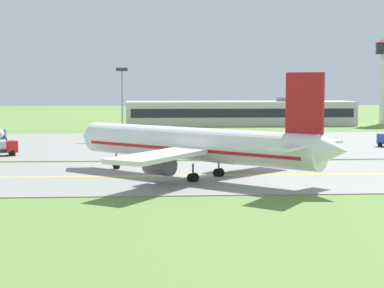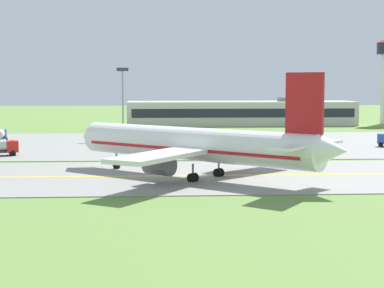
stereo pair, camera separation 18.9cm
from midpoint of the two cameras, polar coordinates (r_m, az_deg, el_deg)
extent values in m
plane|color=olive|center=(79.45, 0.38, -2.91)|extent=(500.00, 500.00, 0.00)
cube|color=gray|center=(79.44, 0.38, -2.87)|extent=(240.00, 28.00, 0.10)
cube|color=gray|center=(121.93, 3.77, 0.04)|extent=(140.00, 52.00, 0.10)
cube|color=yellow|center=(79.44, 0.38, -2.83)|extent=(220.00, 0.60, 0.01)
cylinder|color=white|center=(77.47, 0.16, 0.01)|extent=(28.22, 25.41, 4.00)
cone|color=white|center=(89.71, -9.09, 0.69)|extent=(4.46, 4.57, 3.80)
cone|color=white|center=(67.84, 12.56, -0.56)|extent=(4.65, 4.67, 3.40)
cube|color=red|center=(77.52, 0.16, -0.36)|extent=(26.22, 23.68, 0.36)
cube|color=#1E232D|center=(88.06, -8.12, 1.07)|extent=(3.59, 3.74, 0.70)
cube|color=white|center=(69.58, -2.68, -1.04)|extent=(12.23, 15.18, 0.50)
cylinder|color=#47474C|center=(72.55, -2.85, -1.88)|extent=(4.07, 3.97, 2.30)
cylinder|color=black|center=(73.59, -3.80, -1.78)|extent=(1.57, 1.74, 2.10)
cube|color=white|center=(83.17, 4.94, 0.02)|extent=(14.49, 13.43, 0.50)
cylinder|color=#47474C|center=(82.77, 3.02, -0.97)|extent=(4.07, 3.97, 2.30)
cylinder|color=black|center=(83.69, 2.12, -0.90)|extent=(1.57, 1.74, 2.10)
cube|color=red|center=(69.03, 10.09, 3.62)|extent=(3.57, 3.20, 6.50)
cube|color=white|center=(66.41, 8.89, -0.28)|extent=(5.42, 6.29, 0.30)
cube|color=white|center=(72.05, 11.35, 0.13)|extent=(6.03, 5.84, 0.30)
cylinder|color=slate|center=(86.29, -6.70, -1.36)|extent=(0.24, 0.24, 1.65)
cylinder|color=black|center=(86.39, -6.69, -1.90)|extent=(1.06, 0.99, 1.10)
cylinder|color=slate|center=(74.54, 0.15, -2.40)|extent=(0.24, 0.24, 1.65)
cylinder|color=black|center=(74.45, 0.02, -3.05)|extent=(1.06, 0.99, 1.10)
cylinder|color=black|center=(74.88, 0.28, -3.00)|extent=(1.06, 0.99, 1.10)
cylinder|color=slate|center=(78.69, 2.47, -1.98)|extent=(0.24, 0.24, 1.65)
cylinder|color=black|center=(78.58, 2.35, -2.60)|extent=(1.06, 0.99, 1.10)
cylinder|color=black|center=(79.02, 2.58, -2.56)|extent=(1.06, 0.99, 1.10)
cube|color=#264CA5|center=(130.96, -16.63, 0.83)|extent=(2.18, 2.00, 1.80)
cube|color=#1E232D|center=(131.69, -16.59, 0.99)|extent=(1.84, 0.31, 0.81)
cylinder|color=orange|center=(130.88, -16.64, 1.27)|extent=(0.20, 0.20, 0.18)
cylinder|color=black|center=(130.92, -16.18, 0.38)|extent=(0.39, 0.93, 0.90)
cylinder|color=black|center=(127.12, -16.36, 0.23)|extent=(0.39, 0.93, 0.90)
cube|color=#1E232D|center=(121.39, 16.61, 0.63)|extent=(1.70, 0.93, 0.81)
cylinder|color=black|center=(120.26, 16.54, -0.06)|extent=(0.67, 0.94, 0.90)
cube|color=red|center=(105.60, -15.72, -0.21)|extent=(2.34, 2.46, 1.80)
cube|color=#1E232D|center=(105.66, -15.31, -0.02)|extent=(0.69, 1.78, 0.81)
cylinder|color=orange|center=(105.51, -15.73, 0.33)|extent=(0.20, 0.20, 0.18)
cylinder|color=black|center=(106.70, -15.76, -0.72)|extent=(0.95, 0.57, 0.90)
cylinder|color=black|center=(104.72, -15.64, -0.83)|extent=(0.95, 0.57, 0.90)
cube|color=beige|center=(176.82, 4.42, 2.76)|extent=(62.25, 12.80, 6.51)
cube|color=#1E232D|center=(170.43, 4.71, 2.76)|extent=(59.76, 0.10, 2.34)
cube|color=slate|center=(178.80, 8.39, 3.98)|extent=(4.00, 4.00, 1.20)
cylinder|color=gray|center=(132.41, -6.15, 3.46)|extent=(0.36, 0.36, 14.00)
cube|color=#333333|center=(132.36, -6.19, 6.64)|extent=(2.40, 0.50, 0.70)
cone|color=orange|center=(92.20, 3.47, -1.56)|extent=(0.44, 0.44, 0.60)
camera|label=1|loc=(0.09, -89.93, 0.01)|focal=59.75mm
camera|label=2|loc=(0.09, 90.07, -0.01)|focal=59.75mm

